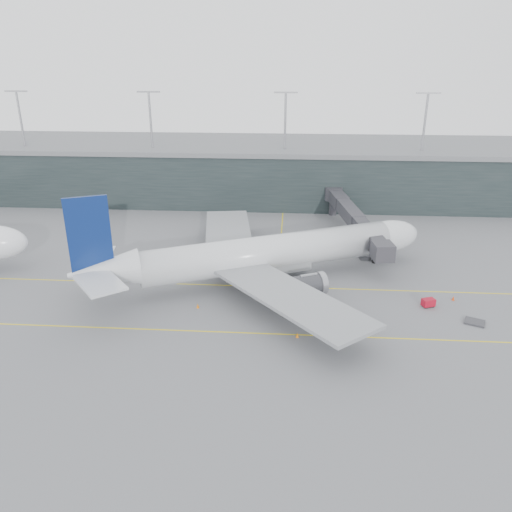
{
  "coord_description": "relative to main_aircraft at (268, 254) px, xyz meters",
  "views": [
    {
      "loc": [
        6.83,
        -83.16,
        37.52
      ],
      "look_at": [
        1.21,
        -4.0,
        5.74
      ],
      "focal_mm": 35.0,
      "sensor_mm": 36.0,
      "label": 1
    }
  ],
  "objects": [
    {
      "name": "cone_wing_stbd",
      "position": [
        5.22,
        -19.56,
        -4.75
      ],
      "size": [
        0.46,
        0.46,
        0.73
      ],
      "primitive_type": "cone",
      "color": "orange",
      "rests_on": "ground"
    },
    {
      "name": "taxiline_lead_main",
      "position": [
        1.88,
        21.14,
        -5.11
      ],
      "size": [
        0.25,
        60.0,
        0.02
      ],
      "primitive_type": "cube",
      "color": "yellow",
      "rests_on": "ground"
    },
    {
      "name": "baggage_dolly",
      "position": [
        32.07,
        -13.5,
        -4.95
      ],
      "size": [
        3.54,
        3.26,
        0.28
      ],
      "primitive_type": "cube",
      "rotation": [
        0.0,
        0.0,
        -0.43
      ],
      "color": "#323237",
      "rests_on": "ground"
    },
    {
      "name": "taxiline_b",
      "position": [
        -3.12,
        -18.86,
        -5.11
      ],
      "size": [
        160.0,
        0.25,
        0.02
      ],
      "primitive_type": "cube",
      "color": "yellow",
      "rests_on": "ground"
    },
    {
      "name": "gse_cart",
      "position": [
        26.34,
        -8.54,
        -4.37
      ],
      "size": [
        2.31,
        1.88,
        1.36
      ],
      "rotation": [
        0.0,
        0.0,
        0.35
      ],
      "color": "#A80C1F",
      "rests_on": "ground"
    },
    {
      "name": "uld_c",
      "position": [
        -1.81,
        12.06,
        -4.22
      ],
      "size": [
        2.09,
        1.77,
        1.72
      ],
      "rotation": [
        0.0,
        0.0,
        -0.14
      ],
      "color": "#37373C",
      "rests_on": "ground"
    },
    {
      "name": "taxiline_a",
      "position": [
        -3.12,
        -2.86,
        -5.11
      ],
      "size": [
        160.0,
        0.25,
        0.02
      ],
      "primitive_type": "cube",
      "color": "yellow",
      "rests_on": "ground"
    },
    {
      "name": "uld_a",
      "position": [
        -6.64,
        12.16,
        -4.26
      ],
      "size": [
        1.81,
        1.46,
        1.63
      ],
      "rotation": [
        0.0,
        0.0,
        0.01
      ],
      "color": "#37373C",
      "rests_on": "ground"
    },
    {
      "name": "main_aircraft",
      "position": [
        0.0,
        0.0,
        0.0
      ],
      "size": [
        61.93,
        57.03,
        18.25
      ],
      "rotation": [
        0.0,
        0.0,
        0.43
      ],
      "color": "silver",
      "rests_on": "ground"
    },
    {
      "name": "ground",
      "position": [
        -3.12,
        1.14,
        -5.12
      ],
      "size": [
        320.0,
        320.0,
        0.0
      ],
      "primitive_type": "plane",
      "color": "#5B5B60",
      "rests_on": "ground"
    },
    {
      "name": "terminal",
      "position": [
        -3.12,
        59.14,
        2.5
      ],
      "size": [
        240.0,
        36.0,
        29.0
      ],
      "color": "black",
      "rests_on": "ground"
    },
    {
      "name": "jet_bridge",
      "position": [
        17.66,
        26.18,
        0.19
      ],
      "size": [
        10.19,
        46.46,
        7.09
      ],
      "rotation": [
        0.0,
        0.0,
        0.14
      ],
      "color": "#302F35",
      "rests_on": "ground"
    },
    {
      "name": "uld_b",
      "position": [
        -6.36,
        11.94,
        -4.28
      ],
      "size": [
        1.98,
        1.69,
        1.61
      ],
      "rotation": [
        0.0,
        0.0,
        -0.17
      ],
      "color": "#37373C",
      "rests_on": "ground"
    },
    {
      "name": "cone_nose",
      "position": [
        31.07,
        -5.94,
        -4.74
      ],
      "size": [
        0.49,
        0.49,
        0.77
      ],
      "primitive_type": "cone",
      "color": "red",
      "rests_on": "ground"
    },
    {
      "name": "cone_wing_port",
      "position": [
        5.4,
        11.41,
        -4.75
      ],
      "size": [
        0.46,
        0.46,
        0.74
      ],
      "primitive_type": "cone",
      "color": "#D5630B",
      "rests_on": "ground"
    },
    {
      "name": "cone_tail",
      "position": [
        -10.66,
        -11.63,
        -4.74
      ],
      "size": [
        0.48,
        0.48,
        0.77
      ],
      "primitive_type": "cone",
      "color": "orange",
      "rests_on": "ground"
    }
  ]
}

